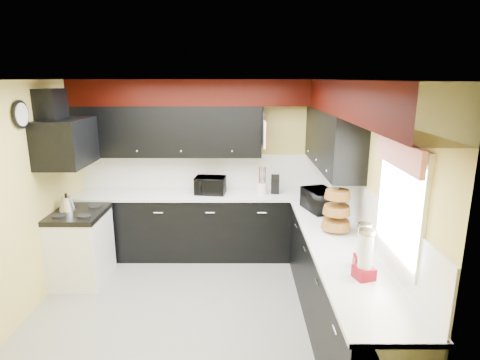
# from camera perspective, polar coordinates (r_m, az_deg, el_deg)

# --- Properties ---
(ground) EXTENTS (3.60, 3.60, 0.00)m
(ground) POSITION_cam_1_polar(r_m,az_deg,el_deg) (4.70, -6.53, -18.17)
(ground) COLOR gray
(ground) RESTS_ON ground
(wall_back) EXTENTS (3.60, 0.06, 2.50)m
(wall_back) POSITION_cam_1_polar(r_m,az_deg,el_deg) (5.90, -4.91, 1.85)
(wall_back) COLOR #E0C666
(wall_back) RESTS_ON ground
(wall_right) EXTENTS (0.06, 3.60, 2.50)m
(wall_right) POSITION_cam_1_polar(r_m,az_deg,el_deg) (4.33, 17.40, -3.39)
(wall_right) COLOR #E0C666
(wall_right) RESTS_ON ground
(wall_left) EXTENTS (0.06, 3.60, 2.50)m
(wall_left) POSITION_cam_1_polar(r_m,az_deg,el_deg) (4.74, -29.19, -3.07)
(wall_left) COLOR #E0C666
(wall_left) RESTS_ON ground
(ceiling) EXTENTS (3.60, 3.60, 0.06)m
(ceiling) POSITION_cam_1_polar(r_m,az_deg,el_deg) (3.97, -7.57, 13.94)
(ceiling) COLOR white
(ceiling) RESTS_ON wall_back
(cab_back) EXTENTS (3.60, 0.60, 0.90)m
(cab_back) POSITION_cam_1_polar(r_m,az_deg,el_deg) (5.84, -4.99, -6.48)
(cab_back) COLOR black
(cab_back) RESTS_ON ground
(cab_right) EXTENTS (0.60, 3.00, 0.90)m
(cab_right) POSITION_cam_1_polar(r_m,az_deg,el_deg) (4.30, 13.82, -14.90)
(cab_right) COLOR black
(cab_right) RESTS_ON ground
(counter_back) EXTENTS (3.62, 0.64, 0.04)m
(counter_back) POSITION_cam_1_polar(r_m,az_deg,el_deg) (5.69, -5.10, -2.05)
(counter_back) COLOR white
(counter_back) RESTS_ON cab_back
(counter_right) EXTENTS (0.64, 3.02, 0.04)m
(counter_right) POSITION_cam_1_polar(r_m,az_deg,el_deg) (4.09, 14.21, -9.13)
(counter_right) COLOR white
(counter_right) RESTS_ON cab_right
(splash_back) EXTENTS (3.60, 0.02, 0.50)m
(splash_back) POSITION_cam_1_polar(r_m,az_deg,el_deg) (5.90, -4.91, 1.26)
(splash_back) COLOR white
(splash_back) RESTS_ON counter_back
(splash_right) EXTENTS (0.02, 3.60, 0.50)m
(splash_right) POSITION_cam_1_polar(r_m,az_deg,el_deg) (4.34, 17.21, -4.14)
(splash_right) COLOR white
(splash_right) RESTS_ON counter_right
(upper_back) EXTENTS (2.60, 0.35, 0.70)m
(upper_back) POSITION_cam_1_polar(r_m,az_deg,el_deg) (5.70, -10.23, 6.86)
(upper_back) COLOR black
(upper_back) RESTS_ON wall_back
(upper_right) EXTENTS (0.35, 1.80, 0.70)m
(upper_right) POSITION_cam_1_polar(r_m,az_deg,el_deg) (5.01, 12.96, 5.72)
(upper_right) COLOR black
(upper_right) RESTS_ON wall_right
(soffit_back) EXTENTS (3.60, 0.36, 0.35)m
(soffit_back) POSITION_cam_1_polar(r_m,az_deg,el_deg) (5.58, -5.31, 12.28)
(soffit_back) COLOR black
(soffit_back) RESTS_ON wall_back
(soffit_right) EXTENTS (0.36, 3.24, 0.35)m
(soffit_right) POSITION_cam_1_polar(r_m,az_deg,el_deg) (3.92, 16.79, 10.90)
(soffit_right) COLOR black
(soffit_right) RESTS_ON wall_right
(stove) EXTENTS (0.60, 0.75, 0.86)m
(stove) POSITION_cam_1_polar(r_m,az_deg,el_deg) (5.51, -21.63, -9.01)
(stove) COLOR white
(stove) RESTS_ON ground
(cooktop) EXTENTS (0.62, 0.77, 0.06)m
(cooktop) POSITION_cam_1_polar(r_m,az_deg,el_deg) (5.35, -22.08, -4.47)
(cooktop) COLOR black
(cooktop) RESTS_ON stove
(hood) EXTENTS (0.50, 0.78, 0.55)m
(hood) POSITION_cam_1_polar(r_m,az_deg,el_deg) (5.17, -23.52, 4.93)
(hood) COLOR black
(hood) RESTS_ON wall_left
(hood_duct) EXTENTS (0.24, 0.40, 0.40)m
(hood_duct) POSITION_cam_1_polar(r_m,az_deg,el_deg) (5.18, -25.32, 9.46)
(hood_duct) COLOR black
(hood_duct) RESTS_ON wall_left
(window) EXTENTS (0.03, 0.86, 0.96)m
(window) POSITION_cam_1_polar(r_m,az_deg,el_deg) (3.43, 21.87, -3.14)
(window) COLOR white
(window) RESTS_ON wall_right
(valance) EXTENTS (0.04, 0.88, 0.20)m
(valance) POSITION_cam_1_polar(r_m,az_deg,el_deg) (3.32, 21.62, 3.45)
(valance) COLOR red
(valance) RESTS_ON wall_right
(pan_top) EXTENTS (0.03, 0.22, 0.40)m
(pan_top) POSITION_cam_1_polar(r_m,az_deg,el_deg) (5.52, 3.31, 8.91)
(pan_top) COLOR black
(pan_top) RESTS_ON upper_back
(pan_mid) EXTENTS (0.03, 0.28, 0.46)m
(pan_mid) POSITION_cam_1_polar(r_m,az_deg,el_deg) (5.42, 3.35, 6.15)
(pan_mid) COLOR black
(pan_mid) RESTS_ON upper_back
(pan_low) EXTENTS (0.03, 0.24, 0.42)m
(pan_low) POSITION_cam_1_polar(r_m,az_deg,el_deg) (5.68, 3.20, 6.22)
(pan_low) COLOR black
(pan_low) RESTS_ON upper_back
(cut_board) EXTENTS (0.03, 0.26, 0.35)m
(cut_board) POSITION_cam_1_polar(r_m,az_deg,el_deg) (5.29, 3.54, 6.50)
(cut_board) COLOR white
(cut_board) RESTS_ON upper_back
(baskets) EXTENTS (0.27, 0.27, 0.50)m
(baskets) POSITION_cam_1_polar(r_m,az_deg,el_deg) (4.32, 13.58, -4.13)
(baskets) COLOR brown
(baskets) RESTS_ON upper_right
(clock) EXTENTS (0.03, 0.30, 0.30)m
(clock) POSITION_cam_1_polar(r_m,az_deg,el_deg) (4.78, -28.75, 8.17)
(clock) COLOR black
(clock) RESTS_ON wall_left
(deco_plate) EXTENTS (0.03, 0.24, 0.24)m
(deco_plate) POSITION_cam_1_polar(r_m,az_deg,el_deg) (3.81, 19.63, 9.47)
(deco_plate) COLOR white
(deco_plate) RESTS_ON wall_right
(toaster_oven) EXTENTS (0.45, 0.39, 0.24)m
(toaster_oven) POSITION_cam_1_polar(r_m,az_deg,el_deg) (5.62, -4.26, -0.75)
(toaster_oven) COLOR black
(toaster_oven) RESTS_ON counter_back
(microwave) EXTENTS (0.45, 0.55, 0.26)m
(microwave) POSITION_cam_1_polar(r_m,az_deg,el_deg) (4.99, 11.34, -2.82)
(microwave) COLOR black
(microwave) RESTS_ON counter_right
(utensil_crock) EXTENTS (0.19, 0.19, 0.16)m
(utensil_crock) POSITION_cam_1_polar(r_m,az_deg,el_deg) (5.60, 3.17, -1.23)
(utensil_crock) COLOR silver
(utensil_crock) RESTS_ON counter_back
(knife_block) EXTENTS (0.13, 0.17, 0.25)m
(knife_block) POSITION_cam_1_polar(r_m,az_deg,el_deg) (5.63, 5.02, -0.69)
(knife_block) COLOR black
(knife_block) RESTS_ON counter_back
(kettle) EXTENTS (0.23, 0.23, 0.18)m
(kettle) POSITION_cam_1_polar(r_m,az_deg,el_deg) (5.40, -23.42, -3.14)
(kettle) COLOR #ADADB1
(kettle) RESTS_ON cooktop
(dispenser_a) EXTENTS (0.18, 0.18, 0.40)m
(dispenser_a) POSITION_cam_1_polar(r_m,az_deg,el_deg) (3.41, 17.39, -10.27)
(dispenser_a) COLOR #740707
(dispenser_a) RESTS_ON counter_right
(dispenser_b) EXTENTS (0.15, 0.15, 0.36)m
(dispenser_b) POSITION_cam_1_polar(r_m,az_deg,el_deg) (3.61, 17.09, -9.14)
(dispenser_b) COLOR maroon
(dispenser_b) RESTS_ON counter_right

